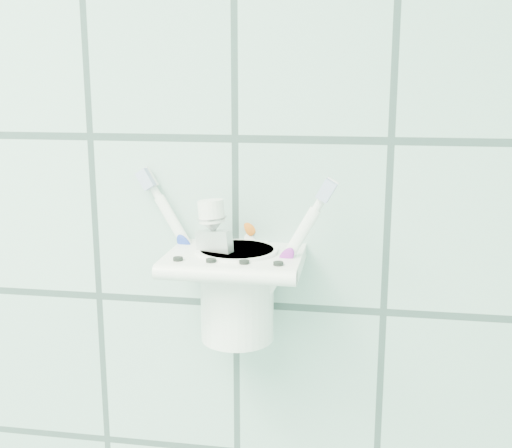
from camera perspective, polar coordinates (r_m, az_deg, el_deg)
holder_bracket at (r=0.65m, az=-1.86°, el=-3.35°), size 0.14×0.11×0.04m
cup at (r=0.67m, az=-1.69°, el=-5.92°), size 0.08×0.08×0.10m
toothbrush_pink at (r=0.67m, az=-2.19°, el=-1.16°), size 0.10×0.03×0.18m
toothbrush_blue at (r=0.66m, az=-0.57°, el=-0.13°), size 0.03×0.09×0.22m
toothbrush_orange at (r=0.64m, az=-1.28°, el=-1.91°), size 0.09×0.02×0.18m
toothpaste_tube at (r=0.65m, az=-3.01°, el=-3.13°), size 0.05×0.04×0.14m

